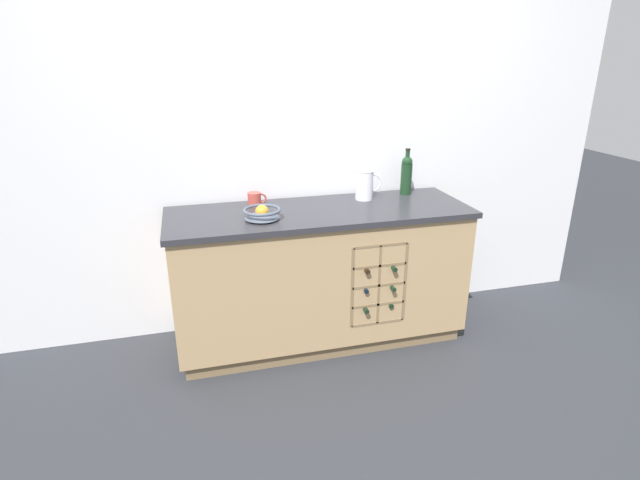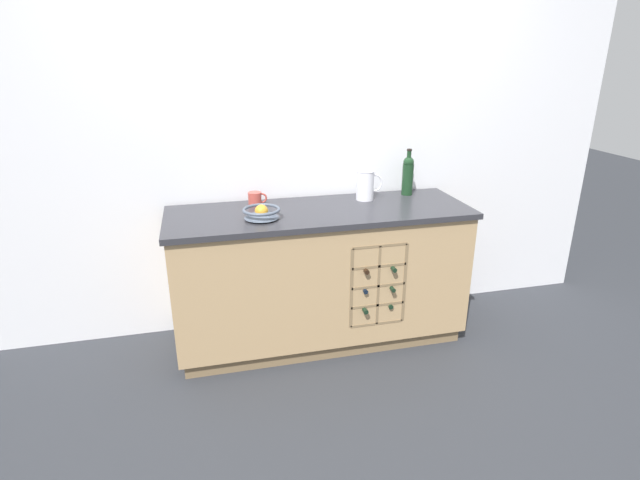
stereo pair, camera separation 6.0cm
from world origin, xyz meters
The scene contains 7 objects.
ground_plane centered at (0.00, 0.00, 0.00)m, with size 14.00×14.00×0.00m, color #2D3035.
back_wall centered at (0.00, 0.37, 1.27)m, with size 4.40×0.06×2.55m, color white.
kitchen_island centered at (0.00, 0.00, 0.46)m, with size 1.88×0.65×0.91m.
fruit_bowl centered at (-0.37, -0.09, 0.95)m, with size 0.22×0.22×0.09m.
white_pitcher centered at (0.35, 0.16, 1.01)m, with size 0.18×0.12×0.20m.
ceramic_mug centered at (-0.38, 0.19, 0.95)m, with size 0.12×0.08×0.09m.
standing_wine_bottle centered at (0.66, 0.21, 1.05)m, with size 0.08×0.08×0.31m.
Camera 2 is at (-0.70, -2.87, 1.82)m, focal length 28.00 mm.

